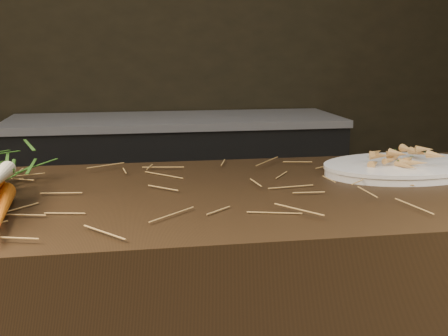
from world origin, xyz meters
name	(u,v)px	position (x,y,z in m)	size (l,w,h in m)	color
back_counter	(177,190)	(0.30, 2.18, 0.42)	(1.82, 0.62, 0.84)	black
straw_bedding	(110,191)	(0.00, 0.30, 0.91)	(1.40, 0.60, 0.02)	olive
serving_platter	(403,169)	(0.73, 0.40, 0.91)	(0.42, 0.28, 0.02)	white
roasted_veg_heap	(404,156)	(0.73, 0.40, 0.95)	(0.21, 0.15, 0.05)	#C2823B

